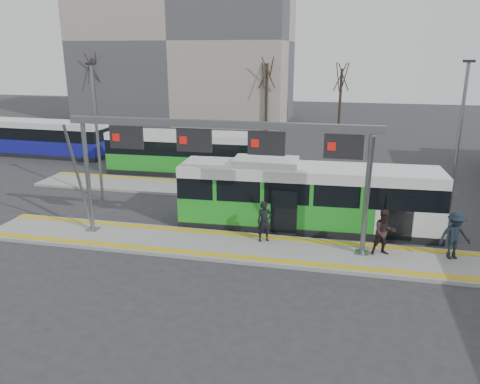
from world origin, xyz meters
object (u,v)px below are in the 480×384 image
object	(u,v)px
passenger_b	(384,232)
passenger_c	(455,235)
hero_bus	(307,197)
gantry	(221,147)
passenger_a	(264,221)

from	to	relation	value
passenger_b	passenger_c	world-z (taller)	passenger_c
passenger_b	passenger_c	size ratio (longest dim) A/B	0.98
passenger_b	hero_bus	bearing A→B (deg)	124.68
passenger_b	gantry	bearing A→B (deg)	165.42
gantry	hero_bus	size ratio (longest dim) A/B	1.09
gantry	passenger_b	size ratio (longest dim) A/B	6.89
gantry	passenger_b	distance (m)	7.38
passenger_a	gantry	bearing A→B (deg)	168.42
hero_bus	passenger_c	bearing A→B (deg)	-25.37
passenger_c	passenger_a	bearing A→B (deg)	161.33
hero_bus	passenger_b	size ratio (longest dim) A/B	6.33
gantry	passenger_c	world-z (taller)	gantry
hero_bus	passenger_c	distance (m)	6.51
hero_bus	passenger_c	world-z (taller)	hero_bus
gantry	passenger_a	xyz separation A→B (m)	(1.75, 0.47, -3.26)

